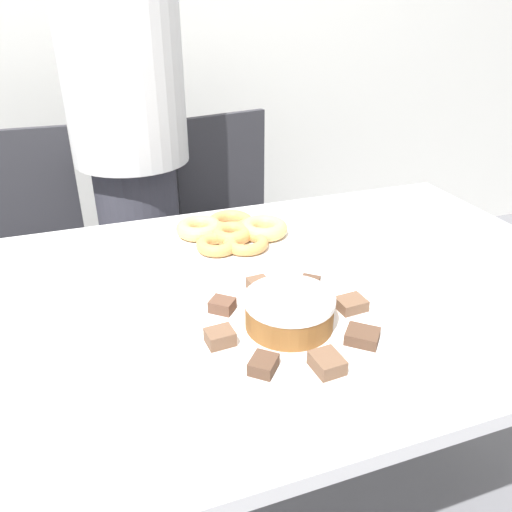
{
  "coord_description": "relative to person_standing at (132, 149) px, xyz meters",
  "views": [
    {
      "loc": [
        -0.29,
        -0.86,
        1.32
      ],
      "look_at": [
        0.03,
        0.04,
        0.82
      ],
      "focal_mm": 35.0,
      "sensor_mm": 36.0,
      "label": 1
    }
  ],
  "objects": [
    {
      "name": "office_chair_left",
      "position": [
        -0.4,
        -0.01,
        -0.4
      ],
      "size": [
        0.45,
        0.45,
        0.92
      ],
      "rotation": [
        0.0,
        0.0,
        -0.03
      ],
      "color": "black",
      "rests_on": "ground_plane"
    },
    {
      "name": "donut_5",
      "position": [
        0.18,
        -0.73,
        -0.06
      ],
      "size": [
        0.11,
        0.11,
        0.03
      ],
      "color": "#D18E4C",
      "rests_on": "plate_donuts"
    },
    {
      "name": "lamington_4",
      "position": [
        0.01,
        -1.07,
        -0.06
      ],
      "size": [
        0.05,
        0.04,
        0.03
      ],
      "rotation": [
        0.0,
        0.0,
        3.22
      ],
      "color": "brown",
      "rests_on": "plate_cake"
    },
    {
      "name": "plate_cake",
      "position": [
        0.15,
        -1.06,
        -0.08
      ],
      "size": [
        0.38,
        0.38,
        0.01
      ],
      "color": "white",
      "rests_on": "table"
    },
    {
      "name": "lamington_6",
      "position": [
        0.16,
        -1.2,
        -0.06
      ],
      "size": [
        0.05,
        0.06,
        0.03
      ],
      "rotation": [
        0.0,
        0.0,
        4.79
      ],
      "color": "brown",
      "rests_on": "plate_cake"
    },
    {
      "name": "donut_2",
      "position": [
        0.18,
        -0.59,
        -0.06
      ],
      "size": [
        0.12,
        0.12,
        0.03
      ],
      "color": "#D18E4C",
      "rests_on": "plate_donuts"
    },
    {
      "name": "lamington_0",
      "position": [
        0.29,
        -1.05,
        -0.06
      ],
      "size": [
        0.06,
        0.05,
        0.02
      ],
      "rotation": [
        0.0,
        0.0,
        0.07
      ],
      "color": "brown",
      "rests_on": "plate_cake"
    },
    {
      "name": "table",
      "position": [
        0.13,
        -0.9,
        -0.17
      ],
      "size": [
        1.59,
        0.93,
        0.76
      ],
      "color": "silver",
      "rests_on": "ground_plane"
    },
    {
      "name": "lamington_1",
      "position": [
        0.24,
        -0.96,
        -0.06
      ],
      "size": [
        0.06,
        0.06,
        0.03
      ],
      "rotation": [
        0.0,
        0.0,
        0.86
      ],
      "color": "#513828",
      "rests_on": "plate_cake"
    },
    {
      "name": "lamington_2",
      "position": [
        0.14,
        -0.92,
        -0.06
      ],
      "size": [
        0.04,
        0.05,
        0.02
      ],
      "rotation": [
        0.0,
        0.0,
        1.64
      ],
      "color": "brown",
      "rests_on": "plate_cake"
    },
    {
      "name": "donut_0",
      "position": [
        0.16,
        -0.67,
        -0.06
      ],
      "size": [
        0.11,
        0.11,
        0.03
      ],
      "color": "#D18E4C",
      "rests_on": "plate_donuts"
    },
    {
      "name": "donut_3",
      "position": [
        0.09,
        -0.61,
        -0.06
      ],
      "size": [
        0.12,
        0.12,
        0.04
      ],
      "color": "#E5AD66",
      "rests_on": "plate_donuts"
    },
    {
      "name": "plate_donuts",
      "position": [
        0.16,
        -0.67,
        -0.08
      ],
      "size": [
        0.33,
        0.33,
        0.01
      ],
      "color": "white",
      "rests_on": "table"
    },
    {
      "name": "lamington_7",
      "position": [
        0.25,
        -1.15,
        -0.07
      ],
      "size": [
        0.08,
        0.07,
        0.02
      ],
      "rotation": [
        0.0,
        0.0,
        5.57
      ],
      "color": "#513828",
      "rests_on": "plate_cake"
    },
    {
      "name": "wall_back",
      "position": [
        0.13,
        0.66,
        0.45
      ],
      "size": [
        8.0,
        0.05,
        2.6
      ],
      "color": "silver",
      "rests_on": "ground_plane"
    },
    {
      "name": "lamington_3",
      "position": [
        0.05,
        -0.97,
        -0.06
      ],
      "size": [
        0.06,
        0.06,
        0.02
      ],
      "rotation": [
        0.0,
        0.0,
        2.43
      ],
      "color": "brown",
      "rests_on": "plate_cake"
    },
    {
      "name": "lamington_5",
      "position": [
        0.06,
        -1.17,
        -0.06
      ],
      "size": [
        0.06,
        0.06,
        0.02
      ],
      "rotation": [
        0.0,
        0.0,
        4.0
      ],
      "color": "#513828",
      "rests_on": "plate_cake"
    },
    {
      "name": "donut_1",
      "position": [
        0.25,
        -0.67,
        -0.06
      ],
      "size": [
        0.12,
        0.12,
        0.04
      ],
      "color": "#E5AD66",
      "rests_on": "plate_donuts"
    },
    {
      "name": "frosted_cake",
      "position": [
        0.15,
        -1.06,
        -0.04
      ],
      "size": [
        0.17,
        0.17,
        0.06
      ],
      "color": "brown",
      "rests_on": "plate_cake"
    },
    {
      "name": "office_chair_right",
      "position": [
        0.39,
        -0.01,
        -0.4
      ],
      "size": [
        0.53,
        0.53,
        0.92
      ],
      "rotation": [
        0.0,
        0.0,
        0.23
      ],
      "color": "black",
      "rests_on": "ground_plane"
    },
    {
      "name": "donut_4",
      "position": [
        0.11,
        -0.71,
        -0.06
      ],
      "size": [
        0.1,
        0.1,
        0.03
      ],
      "color": "#D18E4C",
      "rests_on": "plate_donuts"
    },
    {
      "name": "person_standing",
      "position": [
        0.0,
        0.0,
        0.0
      ],
      "size": [
        0.4,
        0.4,
        1.62
      ],
      "color": "#383842",
      "rests_on": "ground_plane"
    }
  ]
}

